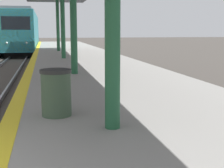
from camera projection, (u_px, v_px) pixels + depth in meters
name	position (u px, v px, depth m)	size (l,w,h in m)	color
train	(24.00, 32.00, 35.18)	(2.86, 20.12, 4.39)	black
trash_bin	(56.00, 92.00, 5.42)	(0.54, 0.54, 0.81)	#384C38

